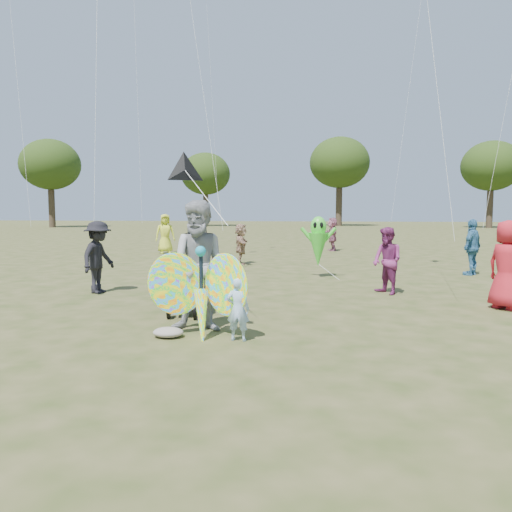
{
  "coord_description": "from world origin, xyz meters",
  "views": [
    {
      "loc": [
        1.11,
        -7.18,
        1.91
      ],
      "look_at": [
        -0.2,
        1.5,
        1.1
      ],
      "focal_mm": 35.0,
      "sensor_mm": 36.0,
      "label": 1
    }
  ],
  "objects": [
    {
      "name": "ground",
      "position": [
        0.0,
        0.0,
        0.0
      ],
      "size": [
        160.0,
        160.0,
        0.0
      ],
      "primitive_type": "plane",
      "color": "#51592B",
      "rests_on": "ground"
    },
    {
      "name": "child_girl",
      "position": [
        -0.22,
        -0.14,
        0.47
      ],
      "size": [
        0.35,
        0.24,
        0.93
      ],
      "primitive_type": "imported",
      "rotation": [
        0.0,
        0.0,
        3.08
      ],
      "color": "#A0C2E2",
      "rests_on": "ground"
    },
    {
      "name": "butterfly_kite",
      "position": [
        -0.79,
        -0.07,
        0.66
      ],
      "size": [
        1.74,
        0.75,
        1.58
      ],
      "color": "#FF2859",
      "rests_on": "ground"
    },
    {
      "name": "crowd_e",
      "position": [
        2.38,
        4.39,
        0.77
      ],
      "size": [
        0.89,
        0.94,
        1.53
      ],
      "primitive_type": "imported",
      "rotation": [
        0.0,
        0.0,
        5.28
      ],
      "color": "#7C2962",
      "rests_on": "ground"
    },
    {
      "name": "grey_bag",
      "position": [
        -1.3,
        -0.09,
        0.07
      ],
      "size": [
        0.47,
        0.38,
        0.15
      ],
      "primitive_type": "ellipsoid",
      "color": "gray",
      "rests_on": "ground"
    },
    {
      "name": "crowd_c",
      "position": [
        5.21,
        8.19,
        0.83
      ],
      "size": [
        0.91,
        1.01,
        1.65
      ],
      "primitive_type": "imported",
      "rotation": [
        0.0,
        0.0,
        4.06
      ],
      "color": "teal",
      "rests_on": "ground"
    },
    {
      "name": "alien_kite",
      "position": [
        0.75,
        6.94,
        0.97
      ],
      "size": [
        1.12,
        0.69,
        1.74
      ],
      "color": "#41D732",
      "rests_on": "ground"
    },
    {
      "name": "crowd_b",
      "position": [
        -4.18,
        3.56,
        0.83
      ],
      "size": [
        0.75,
        1.14,
        1.66
      ],
      "primitive_type": "imported",
      "rotation": [
        0.0,
        0.0,
        1.45
      ],
      "color": "black",
      "rests_on": "ground"
    },
    {
      "name": "crowd_a",
      "position": [
        4.47,
        2.96,
        0.86
      ],
      "size": [
        0.93,
        1.0,
        1.72
      ],
      "primitive_type": "imported",
      "rotation": [
        0.0,
        0.0,
        2.18
      ],
      "color": "red",
      "rests_on": "ground"
    },
    {
      "name": "tree_line",
      "position": [
        3.67,
        44.99,
        6.86
      ],
      "size": [
        91.78,
        33.6,
        10.79
      ],
      "color": "#3A2D21",
      "rests_on": "ground"
    },
    {
      "name": "crowd_g",
      "position": [
        -6.18,
        14.09,
        0.87
      ],
      "size": [
        1.0,
        0.85,
        1.75
      ],
      "primitive_type": "imported",
      "rotation": [
        0.0,
        0.0,
        0.41
      ],
      "color": "#CBD532",
      "rests_on": "ground"
    },
    {
      "name": "adult_man",
      "position": [
        -0.9,
        0.4,
        1.03
      ],
      "size": [
        1.07,
        0.87,
        2.07
      ],
      "primitive_type": "imported",
      "rotation": [
        0.0,
        0.0,
        0.09
      ],
      "color": "#989A9E",
      "rests_on": "ground"
    },
    {
      "name": "crowd_d",
      "position": [
        -2.04,
        10.1,
        0.72
      ],
      "size": [
        0.6,
        1.38,
        1.44
      ],
      "primitive_type": "imported",
      "rotation": [
        0.0,
        0.0,
        1.71
      ],
      "color": "#A37D64",
      "rests_on": "ground"
    },
    {
      "name": "jogging_stroller",
      "position": [
        -1.47,
        1.55,
        0.61
      ],
      "size": [
        0.64,
        1.11,
        1.09
      ],
      "rotation": [
        0.0,
        0.0,
        0.23
      ],
      "color": "black",
      "rests_on": "ground"
    },
    {
      "name": "crowd_j",
      "position": [
        1.17,
        16.59,
        0.79
      ],
      "size": [
        0.75,
        1.52,
        1.57
      ],
      "primitive_type": "imported",
      "rotation": [
        0.0,
        0.0,
        4.92
      ],
      "color": "#A05B75",
      "rests_on": "ground"
    },
    {
      "name": "delta_kite_rig",
      "position": [
        -1.83,
        2.69,
        2.71
      ],
      "size": [
        1.8,
        2.53,
        1.46
      ],
      "color": "black",
      "rests_on": "ground"
    }
  ]
}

